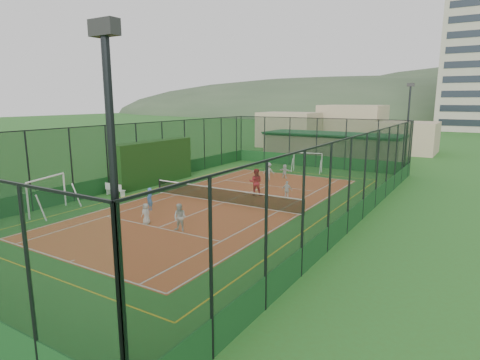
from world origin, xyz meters
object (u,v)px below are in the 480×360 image
at_px(floodlight_se, 118,238).
at_px(child_near_left, 146,214).
at_px(futsal_goal_far, 308,162).
at_px(coach, 256,182).
at_px(clubhouse, 332,147).
at_px(futsal_goal_near, 47,195).
at_px(child_near_mid, 150,199).
at_px(child_far_back, 285,171).
at_px(child_far_left, 269,171).
at_px(floodlight_ne, 407,130).
at_px(child_far_right, 287,190).
at_px(white_bench, 115,189).
at_px(child_near_right, 180,217).

distance_m(floodlight_se, child_near_left, 14.59).
bearing_deg(futsal_goal_far, coach, -97.44).
height_order(clubhouse, futsal_goal_near, clubhouse).
distance_m(futsal_goal_near, futsal_goal_far, 23.22).
height_order(child_near_mid, child_far_back, child_near_mid).
relative_size(clubhouse, child_far_left, 10.00).
distance_m(floodlight_ne, child_far_right, 14.96).
bearing_deg(child_far_right, floodlight_ne, -118.30).
distance_m(futsal_goal_near, coach, 13.68).
distance_m(floodlight_se, child_near_mid, 17.45).
distance_m(white_bench, futsal_goal_far, 18.41).
bearing_deg(child_far_back, coach, 103.48).
xyz_separation_m(clubhouse, coach, (0.85, -19.12, -0.58)).
height_order(white_bench, child_near_right, child_near_right).
relative_size(futsal_goal_far, child_near_mid, 1.99).
bearing_deg(white_bench, child_far_back, 58.37).
bearing_deg(child_near_left, futsal_goal_far, 85.11).
distance_m(child_near_mid, child_near_right, 4.86).
bearing_deg(futsal_goal_far, child_far_right, -85.33).
bearing_deg(futsal_goal_far, futsal_goal_near, -121.09).
xyz_separation_m(child_near_left, child_near_right, (2.42, 0.03, 0.15)).
distance_m(floodlight_se, white_bench, 21.98).
xyz_separation_m(floodlight_se, child_near_mid, (-11.54, 12.64, -3.41)).
relative_size(floodlight_se, floodlight_ne, 1.00).
relative_size(child_near_left, child_far_back, 0.95).
height_order(floodlight_se, clubhouse, floodlight_se).
relative_size(floodlight_se, futsal_goal_far, 2.95).
bearing_deg(floodlight_ne, child_far_right, -111.61).
xyz_separation_m(white_bench, child_near_mid, (4.86, -1.53, 0.24)).
relative_size(clubhouse, white_bench, 9.12).
distance_m(futsal_goal_near, child_far_back, 19.18).
xyz_separation_m(child_far_left, child_far_back, (0.85, 1.43, -0.14)).
bearing_deg(floodlight_se, coach, 111.70).
bearing_deg(white_bench, floodlight_se, -40.77).
bearing_deg(futsal_goal_near, child_far_back, -41.56).
bearing_deg(futsal_goal_far, floodlight_ne, 6.23).
distance_m(clubhouse, futsal_goal_far, 7.92).
bearing_deg(futsal_goal_near, floodlight_se, -136.22).
xyz_separation_m(child_far_right, coach, (-2.39, -0.20, 0.35)).
distance_m(clubhouse, child_far_back, 12.11).
relative_size(floodlight_ne, futsal_goal_near, 2.47).
bearing_deg(floodlight_se, clubhouse, 102.56).
bearing_deg(child_near_right, floodlight_ne, 64.46).
bearing_deg(futsal_goal_far, child_far_back, -106.39).
xyz_separation_m(child_near_right, child_far_left, (-2.40, 14.69, 0.02)).
height_order(white_bench, child_near_mid, child_near_mid).
bearing_deg(child_near_right, child_far_right, 70.68).
bearing_deg(coach, futsal_goal_near, 26.84).
bearing_deg(child_near_left, child_near_mid, 128.59).
relative_size(clubhouse, futsal_goal_near, 4.55).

